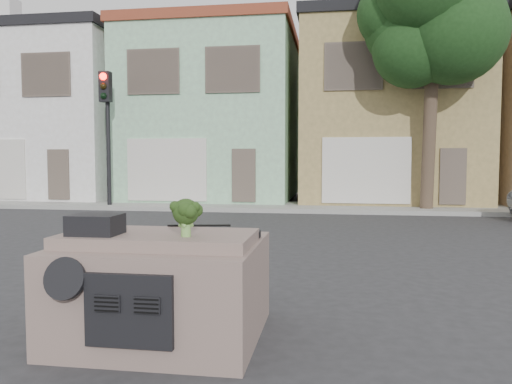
# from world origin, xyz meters

# --- Properties ---
(ground_plane) EXTENTS (120.00, 120.00, 0.00)m
(ground_plane) POSITION_xyz_m (0.00, 0.00, 0.00)
(ground_plane) COLOR #303033
(ground_plane) RESTS_ON ground
(sidewalk) EXTENTS (40.00, 3.00, 0.15)m
(sidewalk) POSITION_xyz_m (0.00, 10.50, 0.07)
(sidewalk) COLOR gray
(sidewalk) RESTS_ON ground
(townhouse_white) EXTENTS (7.20, 8.20, 7.55)m
(townhouse_white) POSITION_xyz_m (-11.00, 14.50, 3.77)
(townhouse_white) COLOR white
(townhouse_white) RESTS_ON ground
(townhouse_mint) EXTENTS (7.20, 8.20, 7.55)m
(townhouse_mint) POSITION_xyz_m (-3.50, 14.50, 3.77)
(townhouse_mint) COLOR #98CCA3
(townhouse_mint) RESTS_ON ground
(townhouse_tan) EXTENTS (7.20, 8.20, 7.55)m
(townhouse_tan) POSITION_xyz_m (4.00, 14.50, 3.77)
(townhouse_tan) COLOR #9F8952
(townhouse_tan) RESTS_ON ground
(traffic_signal) EXTENTS (0.40, 0.40, 5.10)m
(traffic_signal) POSITION_xyz_m (-6.50, 9.50, 2.55)
(traffic_signal) COLOR black
(traffic_signal) RESTS_ON ground
(tree_near) EXTENTS (4.40, 4.00, 8.50)m
(tree_near) POSITION_xyz_m (5.00, 9.80, 4.25)
(tree_near) COLOR #193A16
(tree_near) RESTS_ON ground
(car_dashboard) EXTENTS (2.00, 1.80, 1.12)m
(car_dashboard) POSITION_xyz_m (0.00, -3.00, 0.56)
(car_dashboard) COLOR #7D675F
(car_dashboard) RESTS_ON ground
(instrument_hump) EXTENTS (0.48, 0.38, 0.20)m
(instrument_hump) POSITION_xyz_m (-0.58, -3.35, 1.22)
(instrument_hump) COLOR black
(instrument_hump) RESTS_ON car_dashboard
(wiper_arm) EXTENTS (0.69, 0.15, 0.02)m
(wiper_arm) POSITION_xyz_m (0.28, -2.62, 1.13)
(wiper_arm) COLOR black
(wiper_arm) RESTS_ON car_dashboard
(broccoli) EXTENTS (0.42, 0.42, 0.38)m
(broccoli) POSITION_xyz_m (0.34, -3.34, 1.31)
(broccoli) COLOR #1D3311
(broccoli) RESTS_ON car_dashboard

